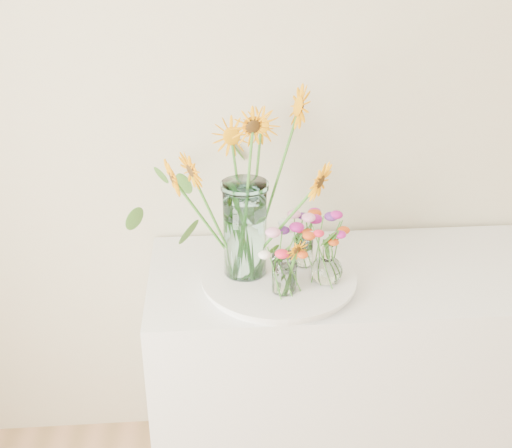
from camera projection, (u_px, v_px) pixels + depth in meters
The scene contains 10 objects.
counter at pixel (350, 377), 2.35m from camera, with size 1.40×0.60×0.90m, color white.
tray at pixel (279, 280), 2.07m from camera, with size 0.48×0.48×0.03m, color white.
mason_jar at pixel (245, 229), 2.02m from camera, with size 0.14×0.14×0.32m, color #C0F9FC.
sunflower_bouquet at pixel (245, 186), 1.95m from camera, with size 0.82×0.82×0.61m, color #FC9C05, non-canonical shape.
small_vase_a at pixel (284, 274), 1.95m from camera, with size 0.08×0.08×0.13m, color white.
wildflower_posy_a at pixel (285, 261), 1.93m from camera, with size 0.20×0.20×0.22m, color #CA4411, non-canonical shape.
small_vase_b at pixel (327, 262), 2.00m from camera, with size 0.10×0.10×0.14m, color white, non-canonical shape.
wildflower_posy_b at pixel (328, 249), 1.98m from camera, with size 0.20×0.20×0.23m, color #CA4411, non-canonical shape.
small_vase_c at pixel (303, 251), 2.11m from camera, with size 0.06×0.06×0.11m, color white.
wildflower_posy_c at pixel (304, 239), 2.09m from camera, with size 0.18×0.18×0.20m, color #CA4411, non-canonical shape.
Camera 1 is at (-0.60, 0.10, 1.98)m, focal length 45.00 mm.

